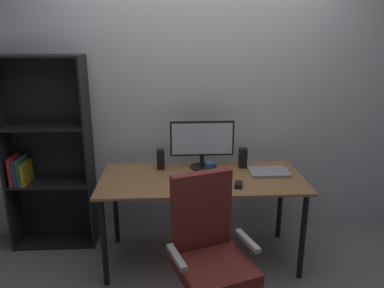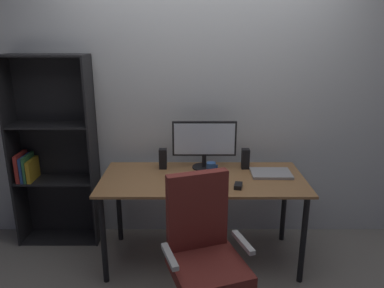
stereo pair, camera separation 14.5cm
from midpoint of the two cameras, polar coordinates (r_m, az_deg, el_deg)
name	(u,v)px [view 1 (the left image)]	position (r m, az deg, el deg)	size (l,w,h in m)	color
ground_plane	(201,258)	(3.30, 0.11, -17.16)	(12.00, 12.00, 0.00)	gray
back_wall	(198,96)	(3.32, -0.41, 7.34)	(6.40, 0.10, 2.60)	silver
desk	(202,187)	(2.99, 0.12, -6.62)	(1.62, 0.72, 0.74)	olive
monitor	(202,141)	(3.09, 0.22, 0.40)	(0.53, 0.20, 0.41)	black
keyboard	(208,185)	(2.78, 0.92, -6.42)	(0.29, 0.11, 0.02)	black
mouse	(239,185)	(2.79, 5.70, -6.28)	(0.06, 0.10, 0.03)	black
coffee_mug	(210,169)	(2.98, 1.41, -3.85)	(0.09, 0.08, 0.11)	#285193
laptop	(269,172)	(3.09, 10.44, -4.25)	(0.32, 0.23, 0.02)	#99999E
speaker_left	(161,159)	(3.12, -6.18, -2.37)	(0.06, 0.07, 0.17)	black
speaker_right	(243,158)	(3.16, 6.54, -2.14)	(0.06, 0.07, 0.17)	black
office_chair	(209,261)	(2.46, 0.92, -17.57)	(0.58, 0.58, 1.01)	#B7BABC
bookshelf	(47,156)	(3.46, -22.66, -1.70)	(0.71, 0.28, 1.68)	black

